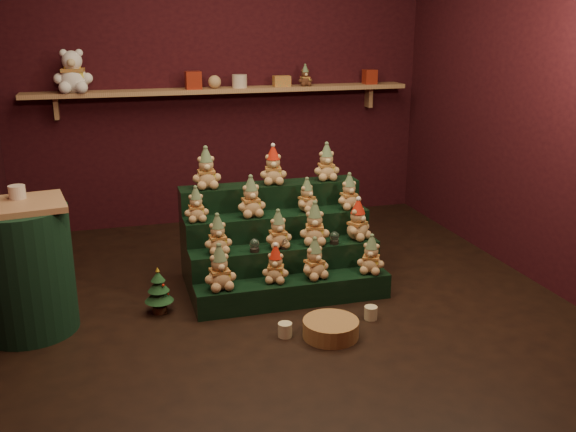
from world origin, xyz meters
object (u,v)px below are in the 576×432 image
object	(u,v)px
snow_globe_b	(284,243)
mug_left	(285,330)
riser_tier_front	(294,292)
side_table	(25,269)
snow_globe_a	(255,245)
mug_right	(371,313)
wicker_basket	(331,328)
brown_bear	(305,76)
snow_globe_c	(334,238)
white_bear	(72,65)
mini_christmas_tree	(159,291)

from	to	relation	value
snow_globe_b	mug_left	world-z (taller)	snow_globe_b
riser_tier_front	mug_left	distance (m)	0.50
riser_tier_front	side_table	distance (m)	1.79
snow_globe_a	side_table	size ratio (longest dim) A/B	0.11
mug_right	wicker_basket	size ratio (longest dim) A/B	0.25
mug_left	brown_bear	xyz separation A→B (m)	(0.89, 2.44, 1.37)
riser_tier_front	snow_globe_b	distance (m)	0.35
snow_globe_a	snow_globe_c	xyz separation A→B (m)	(0.60, 0.00, -0.00)
brown_bear	mug_left	bearing A→B (deg)	-111.20
mug_right	white_bear	size ratio (longest dim) A/B	0.19
snow_globe_b	wicker_basket	size ratio (longest dim) A/B	0.23
mug_left	side_table	bearing A→B (deg)	160.68
snow_globe_b	wicker_basket	world-z (taller)	snow_globe_b
snow_globe_b	mini_christmas_tree	world-z (taller)	snow_globe_b
side_table	wicker_basket	size ratio (longest dim) A/B	2.41
riser_tier_front	mug_left	xyz separation A→B (m)	(-0.19, -0.46, -0.04)
mug_right	riser_tier_front	bearing A→B (deg)	138.67
snow_globe_b	riser_tier_front	bearing A→B (deg)	-81.60
wicker_basket	brown_bear	distance (m)	2.93
snow_globe_a	brown_bear	bearing A→B (deg)	62.72
snow_globe_a	mug_left	bearing A→B (deg)	-85.44
snow_globe_b	mug_left	bearing A→B (deg)	-105.32
riser_tier_front	snow_globe_b	world-z (taller)	snow_globe_b
snow_globe_a	brown_bear	world-z (taller)	brown_bear
snow_globe_a	snow_globe_c	size ratio (longest dim) A/B	1.01
brown_bear	snow_globe_c	bearing A→B (deg)	-101.70
mug_right	wicker_basket	world-z (taller)	wicker_basket
snow_globe_a	mini_christmas_tree	size ratio (longest dim) A/B	0.29
snow_globe_c	side_table	distance (m)	2.11
snow_globe_b	snow_globe_c	xyz separation A→B (m)	(0.38, 0.00, 0.01)
mug_left	white_bear	xyz separation A→B (m)	(-1.23, 2.44, 1.51)
snow_globe_b	brown_bear	world-z (taller)	brown_bear
brown_bear	mini_christmas_tree	bearing A→B (deg)	-132.22
mug_right	white_bear	bearing A→B (deg)	128.18
snow_globe_a	wicker_basket	world-z (taller)	snow_globe_a
side_table	wicker_basket	distance (m)	1.98
mug_right	snow_globe_a	bearing A→B (deg)	141.35
wicker_basket	mug_left	bearing A→B (deg)	163.73
riser_tier_front	snow_globe_c	xyz separation A→B (m)	(0.36, 0.16, 0.32)
side_table	brown_bear	world-z (taller)	brown_bear
mini_christmas_tree	white_bear	xyz separation A→B (m)	(-0.49, 1.87, 1.39)
mini_christmas_tree	white_bear	distance (m)	2.38
mug_left	snow_globe_c	bearing A→B (deg)	48.38
white_bear	snow_globe_c	bearing A→B (deg)	-41.69
snow_globe_b	side_table	distance (m)	1.73
riser_tier_front	mini_christmas_tree	bearing A→B (deg)	173.16
mini_christmas_tree	mug_right	size ratio (longest dim) A/B	3.77
side_table	mini_christmas_tree	bearing A→B (deg)	-6.96
mini_christmas_tree	mug_right	xyz separation A→B (m)	(1.36, -0.49, -0.12)
snow_globe_c	white_bear	bearing A→B (deg)	134.40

